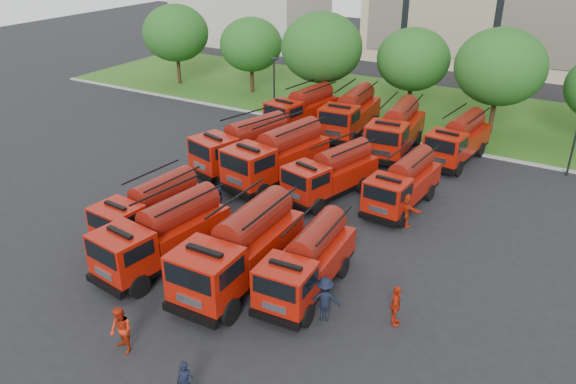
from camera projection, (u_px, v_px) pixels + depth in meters
name	position (u px, v px, depth m)	size (l,w,h in m)	color
ground	(266.00, 248.00, 28.08)	(140.00, 140.00, 0.00)	black
lawn	(427.00, 110.00, 48.27)	(70.00, 16.00, 0.12)	#245316
curb	(393.00, 138.00, 41.97)	(70.00, 0.30, 0.14)	gray
side_building	(251.00, 3.00, 73.68)	(18.00, 12.00, 10.00)	#A7A094
tree_0	(176.00, 33.00, 53.85)	(6.30, 6.30, 7.70)	#382314
tree_1	(251.00, 45.00, 51.22)	(5.71, 5.71, 6.98)	#382314
tree_2	(322.00, 48.00, 46.08)	(6.72, 6.72, 8.22)	#382314
tree_3	(413.00, 59.00, 45.15)	(5.88, 5.88, 7.19)	#382314
tree_4	(500.00, 67.00, 40.59)	(6.55, 6.55, 8.01)	#382314
lamp_post_0	(274.00, 86.00, 44.72)	(0.60, 0.25, 5.11)	black
lamp_post_1	(576.00, 133.00, 34.77)	(0.60, 0.25, 5.11)	black
fire_truck_0	(151.00, 208.00, 28.82)	(2.74, 6.47, 2.87)	black
fire_truck_1	(164.00, 234.00, 26.17)	(3.27, 7.17, 3.15)	black
fire_truck_2	(240.00, 248.00, 24.77)	(2.88, 7.57, 3.42)	black
fire_truck_3	(308.00, 261.00, 24.33)	(2.62, 6.46, 2.89)	black
fire_truck_4	(244.00, 145.00, 36.36)	(4.32, 7.57, 3.27)	black
fire_truck_5	(278.00, 155.00, 34.54)	(3.97, 7.90, 3.44)	black
fire_truck_6	(331.00, 173.00, 32.81)	(3.82, 6.79, 2.93)	black
fire_truck_7	(403.00, 183.00, 31.57)	(2.69, 6.47, 2.88)	black
fire_truck_8	(303.00, 109.00, 43.57)	(3.38, 7.15, 3.13)	black
fire_truck_9	(351.00, 113.00, 42.29)	(3.10, 7.47, 3.33)	black
fire_truck_10	(396.00, 130.00, 38.97)	(3.20, 7.50, 3.32)	black
fire_truck_11	(458.00, 139.00, 37.63)	(3.05, 6.90, 3.04)	black
firefighter_1	(124.00, 351.00, 21.37)	(0.95, 0.52, 1.94)	#AA230D
firefighter_2	(394.00, 324.00, 22.80)	(1.06, 0.60, 1.81)	#AA230D
firefighter_3	(324.00, 319.00, 23.09)	(1.28, 0.66, 1.98)	black
firefighter_4	(220.00, 212.00, 31.58)	(0.73, 0.48, 1.50)	black
firefighter_5	(403.00, 226.00, 30.12)	(1.80, 0.77, 1.94)	#AA230D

